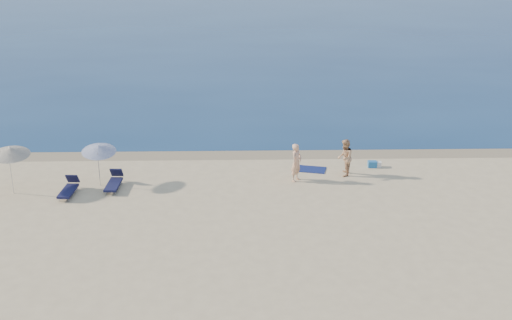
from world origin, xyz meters
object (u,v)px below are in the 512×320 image
(person_left, at_px, (296,162))
(umbrella_near, at_px, (99,149))
(blue_cooler, at_px, (372,164))
(person_right, at_px, (345,158))

(person_left, height_order, umbrella_near, umbrella_near)
(person_left, relative_size, umbrella_near, 0.88)
(blue_cooler, bearing_deg, person_left, -156.31)
(person_right, xyz_separation_m, blue_cooler, (1.67, 1.08, -0.80))
(blue_cooler, xyz_separation_m, umbrella_near, (-13.88, -1.94, 1.70))
(blue_cooler, relative_size, umbrella_near, 0.21)
(person_left, xyz_separation_m, person_right, (2.52, 0.62, -0.01))
(blue_cooler, bearing_deg, umbrella_near, -170.45)
(person_left, distance_m, person_right, 2.59)
(person_left, xyz_separation_m, umbrella_near, (-9.69, -0.24, 0.89))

